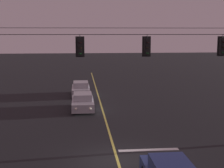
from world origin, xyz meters
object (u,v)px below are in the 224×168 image
at_px(traffic_light_left_inner, 80,47).
at_px(car_oncoming_lead, 83,102).
at_px(traffic_light_right_inner, 223,46).
at_px(traffic_light_centre, 147,47).
at_px(car_oncoming_trailing, 81,89).

distance_m(traffic_light_left_inner, car_oncoming_lead, 11.02).
xyz_separation_m(traffic_light_right_inner, car_oncoming_lead, (-7.78, 9.79, -5.06)).
xyz_separation_m(traffic_light_left_inner, car_oncoming_lead, (0.18, 9.79, -5.06)).
relative_size(traffic_light_centre, car_oncoming_trailing, 0.28).
height_order(traffic_light_left_inner, traffic_light_right_inner, same).
bearing_deg(traffic_light_right_inner, traffic_light_centre, 180.00).
height_order(traffic_light_left_inner, car_oncoming_lead, traffic_light_left_inner).
relative_size(traffic_light_right_inner, car_oncoming_lead, 0.28).
bearing_deg(traffic_light_left_inner, car_oncoming_trailing, 89.84).
bearing_deg(car_oncoming_lead, car_oncoming_trailing, 91.14).
xyz_separation_m(traffic_light_left_inner, car_oncoming_trailing, (0.05, 16.53, -5.06)).
distance_m(traffic_light_right_inner, car_oncoming_lead, 13.49).
xyz_separation_m(traffic_light_centre, traffic_light_right_inner, (4.30, 0.00, 0.00)).
height_order(traffic_light_right_inner, car_oncoming_lead, traffic_light_right_inner).
bearing_deg(traffic_light_right_inner, car_oncoming_lead, 128.47).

